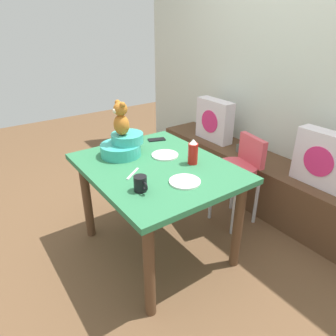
{
  "coord_description": "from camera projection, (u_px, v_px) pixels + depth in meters",
  "views": [
    {
      "loc": [
        1.62,
        -1.05,
        1.67
      ],
      "look_at": [
        0.0,
        0.1,
        0.69
      ],
      "focal_mm": 32.63,
      "sensor_mm": 36.0,
      "label": 1
    }
  ],
  "objects": [
    {
      "name": "ground_plane",
      "position": [
        158.0,
        248.0,
        2.47
      ],
      "size": [
        8.0,
        8.0,
        0.0
      ],
      "primitive_type": "plane",
      "color": "brown"
    },
    {
      "name": "back_wall",
      "position": [
        297.0,
        65.0,
        2.66
      ],
      "size": [
        4.4,
        0.1,
        2.6
      ],
      "primitive_type": "cube",
      "color": "silver",
      "rests_on": "ground_plane"
    },
    {
      "name": "window_bench",
      "position": [
        260.0,
        181.0,
        2.99
      ],
      "size": [
        2.6,
        0.44,
        0.46
      ],
      "primitive_type": "cube",
      "color": "brown",
      "rests_on": "ground_plane"
    },
    {
      "name": "pillow_floral_left",
      "position": [
        214.0,
        120.0,
        3.28
      ],
      "size": [
        0.44,
        0.15,
        0.44
      ],
      "color": "silver",
      "rests_on": "window_bench"
    },
    {
      "name": "pillow_floral_right",
      "position": [
        323.0,
        159.0,
        2.37
      ],
      "size": [
        0.44,
        0.15,
        0.44
      ],
      "color": "silver",
      "rests_on": "window_bench"
    },
    {
      "name": "book_stack",
      "position": [
        248.0,
        150.0,
        3.01
      ],
      "size": [
        0.2,
        0.14,
        0.08
      ],
      "primitive_type": "cube",
      "color": "#586158",
      "rests_on": "window_bench"
    },
    {
      "name": "dining_table",
      "position": [
        157.0,
        179.0,
        2.19
      ],
      "size": [
        1.13,
        0.92,
        0.74
      ],
      "color": "#2D7247",
      "rests_on": "ground_plane"
    },
    {
      "name": "highchair",
      "position": [
        238.0,
        169.0,
        2.58
      ],
      "size": [
        0.38,
        0.5,
        0.79
      ],
      "color": "#D84C59",
      "rests_on": "ground_plane"
    },
    {
      "name": "infant_seat_teal",
      "position": [
        123.0,
        146.0,
        2.28
      ],
      "size": [
        0.3,
        0.33,
        0.16
      ],
      "color": "teal",
      "rests_on": "dining_table"
    },
    {
      "name": "teddy_bear",
      "position": [
        121.0,
        119.0,
        2.18
      ],
      "size": [
        0.13,
        0.12,
        0.25
      ],
      "color": "#B36A23",
      "rests_on": "infant_seat_teal"
    },
    {
      "name": "ketchup_bottle",
      "position": [
        193.0,
        152.0,
        2.13
      ],
      "size": [
        0.07,
        0.07,
        0.18
      ],
      "color": "red",
      "rests_on": "dining_table"
    },
    {
      "name": "coffee_mug",
      "position": [
        141.0,
        184.0,
        1.8
      ],
      "size": [
        0.12,
        0.08,
        0.09
      ],
      "color": "black",
      "rests_on": "dining_table"
    },
    {
      "name": "dinner_plate_near",
      "position": [
        165.0,
        155.0,
        2.28
      ],
      "size": [
        0.2,
        0.2,
        0.01
      ],
      "primitive_type": "cylinder",
      "color": "white",
      "rests_on": "dining_table"
    },
    {
      "name": "dinner_plate_far",
      "position": [
        185.0,
        182.0,
        1.91
      ],
      "size": [
        0.2,
        0.2,
        0.01
      ],
      "primitive_type": "cylinder",
      "color": "white",
      "rests_on": "dining_table"
    },
    {
      "name": "cell_phone",
      "position": [
        157.0,
        140.0,
        2.58
      ],
      "size": [
        0.11,
        0.16,
        0.01
      ],
      "primitive_type": "cube",
      "rotation": [
        0.0,
        0.0,
        2.81
      ],
      "color": "black",
      "rests_on": "dining_table"
    },
    {
      "name": "table_fork",
      "position": [
        133.0,
        174.0,
        2.02
      ],
      "size": [
        0.11,
        0.15,
        0.01
      ],
      "primitive_type": "cube",
      "rotation": [
        0.0,
        0.0,
        0.64
      ],
      "color": "silver",
      "rests_on": "dining_table"
    }
  ]
}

